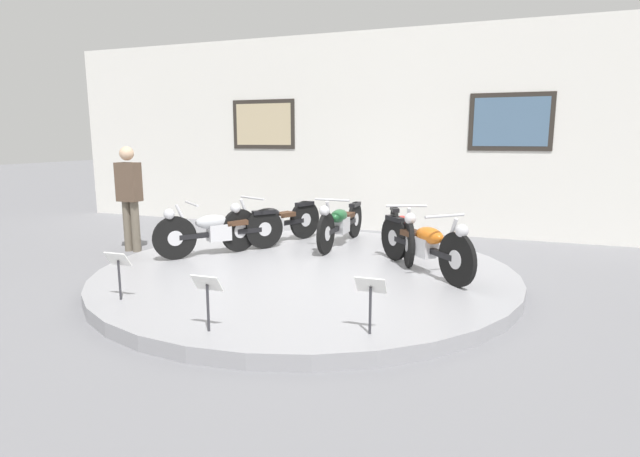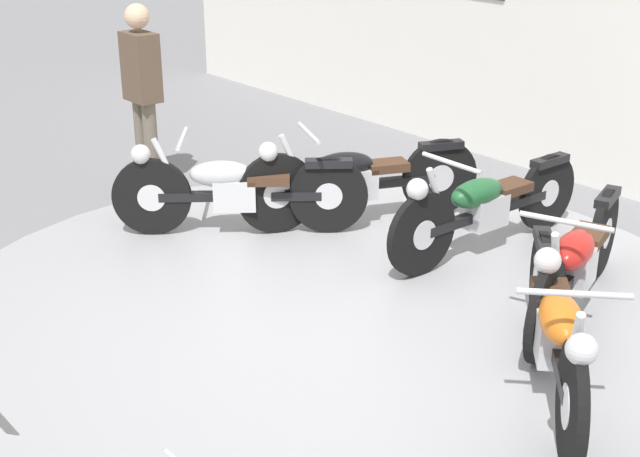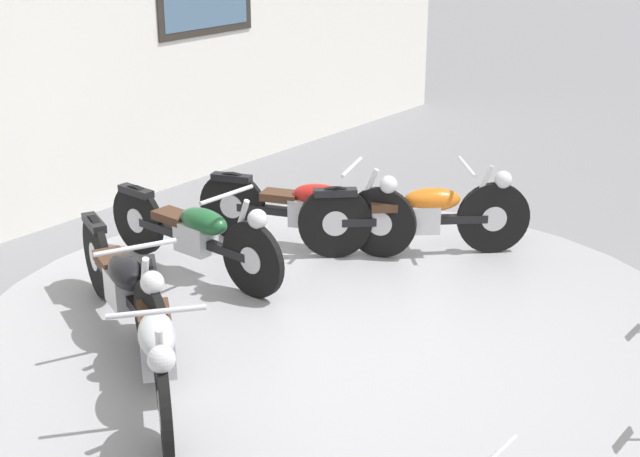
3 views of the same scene
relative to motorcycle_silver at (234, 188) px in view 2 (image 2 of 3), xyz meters
The scene contains 8 objects.
ground_plane 1.58m from the motorcycle_silver, 10.51° to the right, with size 60.00×60.00×0.00m, color slate.
display_platform 1.56m from the motorcycle_silver, 10.51° to the right, with size 5.32×5.32×0.15m, color #99999E.
motorcycle_silver is the anchor object (origin of this frame).
motorcycle_black 0.95m from the motorcycle_silver, 61.75° to the left, with size 0.85×1.84×0.79m.
motorcycle_green 1.88m from the motorcycle_silver, 38.69° to the left, with size 0.54×1.95×0.78m.
motorcycle_red 2.62m from the motorcycle_silver, 18.54° to the left, with size 0.76×1.86×0.78m.
motorcycle_orange 2.94m from the motorcycle_silver, ahead, with size 1.38×1.48×0.79m.
visitor_standing 1.84m from the motorcycle_silver, behind, with size 0.36×0.22×1.68m.
Camera 2 is at (3.83, -3.36, 2.80)m, focal length 50.00 mm.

